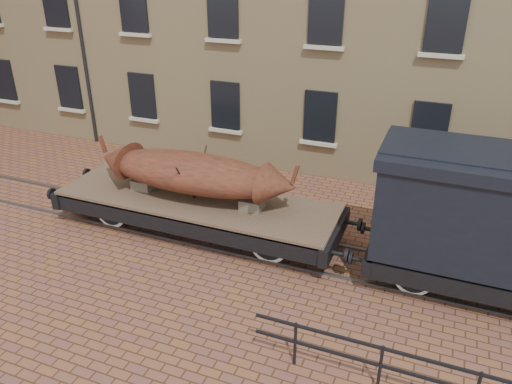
% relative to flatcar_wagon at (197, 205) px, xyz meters
% --- Properties ---
extents(ground, '(90.00, 90.00, 0.00)m').
position_rel_flatcar_wagon_xyz_m(ground, '(1.11, 0.00, -0.84)').
color(ground, brown).
extents(rail_track, '(30.00, 1.52, 0.06)m').
position_rel_flatcar_wagon_xyz_m(rail_track, '(1.11, 0.00, -0.81)').
color(rail_track, '#59595E').
rests_on(rail_track, ground).
extents(flatcar_wagon, '(8.90, 2.41, 1.34)m').
position_rel_flatcar_wagon_xyz_m(flatcar_wagon, '(0.00, 0.00, 0.00)').
color(flatcar_wagon, brown).
rests_on(flatcar_wagon, ground).
extents(iron_boat, '(5.94, 1.73, 1.45)m').
position_rel_flatcar_wagon_xyz_m(iron_boat, '(-0.05, 0.00, 0.97)').
color(iron_boat, brown).
rests_on(iron_boat, flatcar_wagon).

